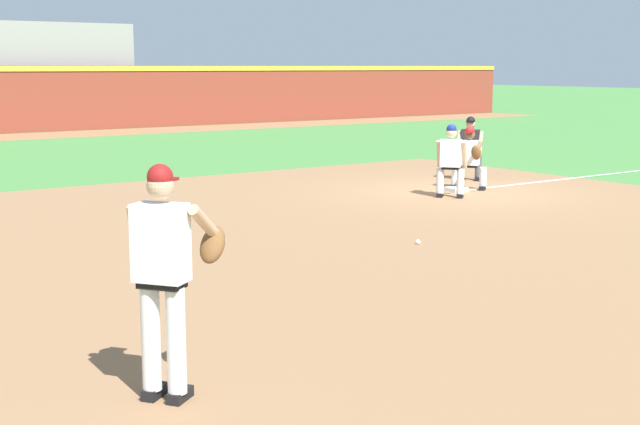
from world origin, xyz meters
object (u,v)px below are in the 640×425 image
object	(u,v)px
umpire	(470,146)
baserunner	(451,158)
first_base_bag	(456,190)
baseball	(418,242)
first_baseman	(470,155)
pitcher	(166,268)

from	to	relation	value
umpire	baserunner	bearing A→B (deg)	-142.70
first_base_bag	baseball	size ratio (longest dim) A/B	5.14
first_base_bag	first_baseman	size ratio (longest dim) A/B	0.28
pitcher	first_baseman	distance (m)	12.74
first_base_bag	baseball	xyz separation A→B (m)	(-4.37, -3.71, -0.01)
pitcher	first_baseman	size ratio (longest dim) A/B	1.39
first_base_bag	pitcher	world-z (taller)	pitcher
pitcher	baserunner	world-z (taller)	pitcher
baseball	baserunner	distance (m)	4.90
baseball	baserunner	size ratio (longest dim) A/B	0.05
pitcher	umpire	xyz separation A→B (m)	(11.64, 8.33, -0.27)
first_baseman	baserunner	xyz separation A→B (m)	(-1.12, -0.60, 0.06)
pitcher	first_baseman	xyz separation A→B (m)	(10.50, 7.20, -0.33)
pitcher	first_baseman	world-z (taller)	pitcher
pitcher	first_baseman	bearing A→B (deg)	34.46
first_base_bag	baserunner	world-z (taller)	baserunner
pitcher	baserunner	size ratio (longest dim) A/B	1.27
first_base_bag	umpire	distance (m)	2.09
baseball	umpire	distance (m)	7.71
first_baseman	umpire	bearing A→B (deg)	44.70
first_baseman	baserunner	distance (m)	1.27
umpire	pitcher	bearing A→B (deg)	-144.40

